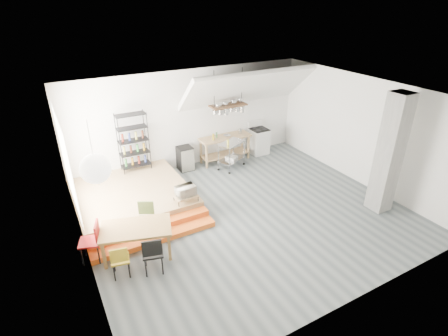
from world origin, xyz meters
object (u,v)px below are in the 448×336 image
stove (259,141)px  rolling_cart (232,152)px  dining_table (136,230)px  mini_fridge (185,158)px

stove → rolling_cart: 1.60m
dining_table → rolling_cart: (4.00, 2.77, -0.05)m
stove → rolling_cart: bearing=-158.2°
rolling_cart → mini_fridge: 1.55m
stove → mini_fridge: stove is taller
rolling_cart → mini_fridge: rolling_cart is taller
dining_table → mini_fridge: mini_fridge is taller
rolling_cart → mini_fridge: (-1.40, 0.63, -0.19)m
mini_fridge → dining_table: bearing=-127.5°
stove → mini_fridge: size_ratio=1.47×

